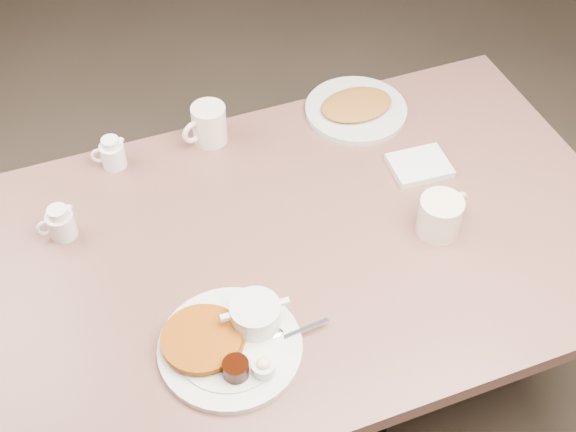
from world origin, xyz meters
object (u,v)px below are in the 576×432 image
object	(u,v)px
diner_table	(291,291)
creamer_right	(112,153)
hash_plate	(356,108)
coffee_mug_near	(441,215)
main_plate	(231,339)
coffee_mug_far	(208,125)
creamer_left	(60,223)

from	to	relation	value
diner_table	creamer_right	world-z (taller)	creamer_right
hash_plate	creamer_right	bearing A→B (deg)	177.27
coffee_mug_near	creamer_right	distance (m)	0.78
diner_table	hash_plate	bearing A→B (deg)	48.47
main_plate	coffee_mug_far	size ratio (longest dim) A/B	2.71
creamer_left	creamer_right	distance (m)	0.23
coffee_mug_far	creamer_right	size ratio (longest dim) A/B	1.44
diner_table	coffee_mug_far	bearing A→B (deg)	99.86
main_plate	creamer_left	world-z (taller)	creamer_left
main_plate	hash_plate	size ratio (longest dim) A/B	1.29
coffee_mug_far	creamer_left	xyz separation A→B (m)	(-0.39, -0.18, -0.01)
creamer_left	creamer_right	world-z (taller)	same
creamer_left	hash_plate	distance (m)	0.79
creamer_right	coffee_mug_near	bearing A→B (deg)	-36.29
diner_table	coffee_mug_near	distance (m)	0.39
coffee_mug_far	hash_plate	size ratio (longest dim) A/B	0.47
diner_table	creamer_right	xyz separation A→B (m)	(-0.31, 0.38, 0.21)
main_plate	coffee_mug_far	distance (m)	0.60
diner_table	coffee_mug_near	xyz separation A→B (m)	(0.32, -0.08, 0.22)
creamer_left	creamer_right	bearing A→B (deg)	49.48
coffee_mug_far	hash_plate	xyz separation A→B (m)	(0.38, -0.03, -0.04)
main_plate	coffee_mug_near	xyz separation A→B (m)	(0.52, 0.13, 0.02)
main_plate	hash_plate	xyz separation A→B (m)	(0.52, 0.56, -0.01)
diner_table	coffee_mug_far	world-z (taller)	coffee_mug_far
main_plate	creamer_right	xyz separation A→B (m)	(-0.10, 0.58, 0.01)
main_plate	coffee_mug_near	world-z (taller)	coffee_mug_near
creamer_right	hash_plate	size ratio (longest dim) A/B	0.33
coffee_mug_far	creamer_left	world-z (taller)	coffee_mug_far
diner_table	creamer_right	bearing A→B (deg)	128.53
creamer_left	hash_plate	world-z (taller)	creamer_left
main_plate	creamer_left	xyz separation A→B (m)	(-0.26, 0.41, 0.01)
main_plate	coffee_mug_near	size ratio (longest dim) A/B	2.40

